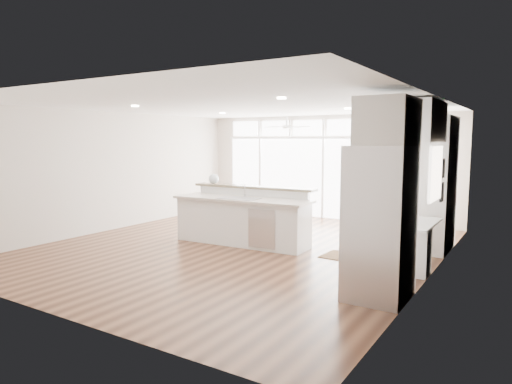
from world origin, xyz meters
The scene contains 24 objects.
floor centered at (0.00, 0.00, -0.01)m, with size 7.00×8.00×0.02m, color #412214.
ceiling centered at (0.00, 0.00, 2.70)m, with size 7.00×8.00×0.02m, color white.
wall_back centered at (0.00, 4.00, 1.35)m, with size 7.00×0.04×2.70m, color beige.
wall_front centered at (0.00, -4.00, 1.35)m, with size 7.00×0.04×2.70m, color beige.
wall_left centered at (-3.50, 0.00, 1.35)m, with size 0.04×8.00×2.70m, color beige.
wall_right centered at (3.50, 0.00, 1.35)m, with size 0.04×8.00×2.70m, color beige.
glass_wall centered at (0.00, 3.94, 1.05)m, with size 5.80×0.06×2.08m, color white.
transom_row centered at (0.00, 3.94, 2.38)m, with size 5.90×0.06×0.40m, color white.
desk_window centered at (3.46, 0.30, 1.55)m, with size 0.04×0.85×0.85m, color silver.
ceiling_fan centered at (-0.50, 2.80, 2.48)m, with size 1.16×1.16×0.32m, color silver.
recessed_lights centered at (0.00, 0.20, 2.68)m, with size 3.40×3.00×0.02m, color white.
oven_cabinet centered at (3.17, 1.80, 1.25)m, with size 0.64×1.20×2.50m, color white.
desk_nook centered at (3.13, 0.30, 0.38)m, with size 0.72×1.30×0.76m, color white.
upper_cabinets centered at (3.17, 0.30, 2.35)m, with size 0.64×1.30×0.64m, color white.
refrigerator centered at (3.11, -1.35, 1.00)m, with size 0.76×0.90×2.00m, color silver.
fridge_cabinet centered at (3.17, -1.35, 2.30)m, with size 0.64×0.90×0.60m, color white.
framed_photos centered at (3.46, 0.92, 1.40)m, with size 0.06×0.22×0.80m, color black.
kitchen_island centered at (-0.14, 0.29, 0.56)m, with size 2.83×1.07×1.13m, color white.
rug centered at (2.04, 0.40, 0.01)m, with size 0.88×0.63×0.01m, color #3E2513.
office_chair centered at (2.93, 0.43, 0.46)m, with size 0.47×0.44×0.91m, color black.
fishbowl centered at (-1.11, 0.64, 1.23)m, with size 0.21×0.21×0.21m, color silver.
monitor centered at (3.05, 0.30, 0.98)m, with size 0.09×0.54×0.45m, color black.
keyboard centered at (2.88, 0.30, 0.77)m, with size 0.12×0.32×0.02m, color silver.
potted_plant centered at (3.17, 1.80, 2.63)m, with size 0.29×0.33×0.25m, color #285E29.
Camera 1 is at (4.84, -7.15, 2.08)m, focal length 32.00 mm.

